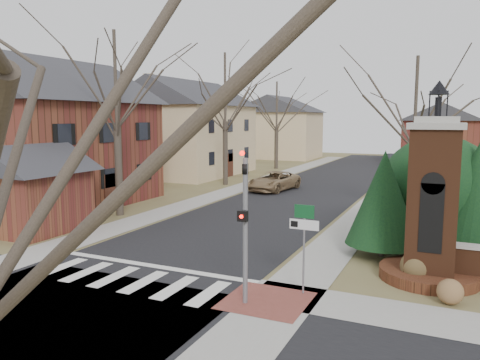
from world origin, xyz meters
The scene contains 27 objects.
ground centered at (0.00, 0.00, 0.00)m, with size 120.00×120.00×0.00m, color brown.
main_street centered at (0.00, 22.00, 0.01)m, with size 8.00×70.00×0.01m, color black.
cross_street centered at (0.00, -3.00, 0.01)m, with size 120.00×8.00×0.01m, color black.
crosswalk_zone centered at (0.00, 0.80, 0.01)m, with size 8.00×2.20×0.02m, color silver.
stop_bar centered at (0.00, 2.30, 0.01)m, with size 8.00×0.35×0.02m, color silver.
sidewalk_right_main centered at (5.20, 22.00, 0.01)m, with size 2.00×60.00×0.02m, color gray.
sidewalk_left centered at (-5.20, 22.00, 0.01)m, with size 2.00×60.00×0.02m, color gray.
curb_apron centered at (4.80, 1.00, 0.01)m, with size 2.40×2.40×0.02m, color brown.
traffic_signal_pole centered at (4.30, 0.57, 2.59)m, with size 0.28×0.41×4.50m.
sign_post centered at (5.59, 1.99, 1.95)m, with size 0.90×0.07×2.75m.
brick_gate_monument centered at (9.00, 4.99, 2.17)m, with size 3.20×3.20×6.47m.
house_brick_left centered at (-13.01, 9.99, 4.66)m, with size 9.80×11.80×9.42m.
house_stucco_left centered at (-13.50, 27.00, 4.59)m, with size 9.80×12.80×9.28m.
garage_left centered at (-8.52, 4.49, 2.24)m, with size 4.80×4.80×4.29m.
house_distant_left centered at (-12.01, 48.00, 4.25)m, with size 10.80×8.80×8.53m.
house_distant_right centered at (7.99, 47.99, 3.65)m, with size 8.80×8.80×7.30m.
evergreen_near centered at (7.20, 7.00, 2.30)m, with size 2.80×2.80×4.10m.
evergreen_mid centered at (10.50, 8.20, 2.60)m, with size 3.40×3.40×4.70m.
evergreen_mass centered at (9.00, 9.50, 2.40)m, with size 4.80×4.80×4.80m, color black.
bare_tree_0 centered at (-7.00, 9.00, 7.70)m, with size 8.05×8.05×11.15m.
bare_tree_1 centered at (-7.00, 22.00, 8.03)m, with size 8.40×8.40×11.64m.
bare_tree_2 centered at (-7.50, 35.00, 7.03)m, with size 7.35×7.35×10.19m.
bare_tree_3 centered at (7.50, 16.00, 6.69)m, with size 7.00×7.00×9.70m.
pickup_truck centered at (-2.42, 20.79, 0.69)m, with size 2.29×4.98×1.38m, color #8E714D.
distant_car centered at (3.40, 44.16, 0.66)m, with size 1.39×4.00×1.32m, color #2B2D31.
dry_shrub_left centered at (8.60, 4.60, 0.50)m, with size 0.99×0.99×0.99m, color brown.
dry_shrub_right centered at (9.65, 3.00, 0.37)m, with size 0.74×0.74×0.74m, color brown.
Camera 1 is at (9.55, -11.16, 5.30)m, focal length 35.00 mm.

